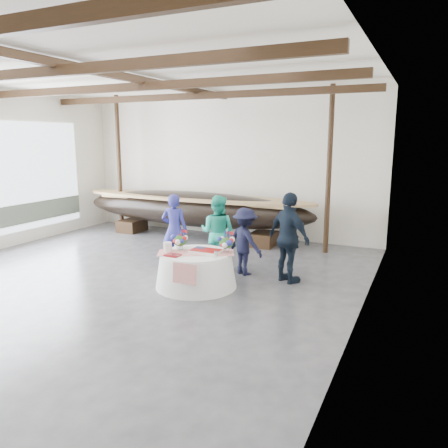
% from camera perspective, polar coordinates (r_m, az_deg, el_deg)
% --- Properties ---
extents(floor, '(10.00, 12.00, 0.01)m').
position_cam_1_polar(floor, '(9.60, -14.97, -8.20)').
color(floor, '#3D3D42').
rests_on(floor, ground).
extents(wall_back, '(10.00, 0.02, 4.50)m').
position_cam_1_polar(wall_back, '(14.20, 0.37, 7.64)').
color(wall_back, silver).
rests_on(wall_back, ground).
extents(wall_right, '(0.02, 12.00, 4.50)m').
position_cam_1_polar(wall_right, '(6.99, 17.26, 3.50)').
color(wall_right, silver).
rests_on(wall_right, ground).
extents(ceiling, '(10.00, 12.00, 0.01)m').
position_cam_1_polar(ceiling, '(9.19, -16.46, 19.35)').
color(ceiling, white).
rests_on(ceiling, wall_back).
extents(pavilion_structure, '(9.80, 11.76, 4.50)m').
position_cam_1_polar(pavilion_structure, '(9.78, -12.90, 16.06)').
color(pavilion_structure, black).
rests_on(pavilion_structure, ground).
extents(longboat_display, '(7.91, 1.58, 1.48)m').
position_cam_1_polar(longboat_display, '(13.75, -4.12, 2.03)').
color(longboat_display, black).
rests_on(longboat_display, ground).
extents(banquet_table, '(1.73, 1.73, 0.74)m').
position_cam_1_polar(banquet_table, '(9.35, -3.66, -5.98)').
color(banquet_table, white).
rests_on(banquet_table, ground).
extents(tabletop_items, '(1.68, 1.19, 0.40)m').
position_cam_1_polar(tabletop_items, '(9.33, -3.31, -2.68)').
color(tabletop_items, '#B71312').
rests_on(tabletop_items, banquet_table).
extents(guest_woman_blue, '(0.74, 0.57, 1.79)m').
position_cam_1_polar(guest_woman_blue, '(10.88, -6.49, -0.72)').
color(guest_woman_blue, navy).
rests_on(guest_woman_blue, ground).
extents(guest_woman_teal, '(0.90, 0.72, 1.79)m').
position_cam_1_polar(guest_woman_teal, '(10.49, -0.85, -1.09)').
color(guest_woman_teal, '#23B598').
rests_on(guest_woman_teal, ground).
extents(guest_man_left, '(1.16, 0.96, 1.56)m').
position_cam_1_polar(guest_man_left, '(10.08, 2.77, -2.28)').
color(guest_man_left, black).
rests_on(guest_man_left, ground).
extents(guest_man_right, '(1.25, 1.00, 1.99)m').
position_cam_1_polar(guest_man_right, '(9.56, 8.49, -1.82)').
color(guest_man_right, black).
rests_on(guest_man_right, ground).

